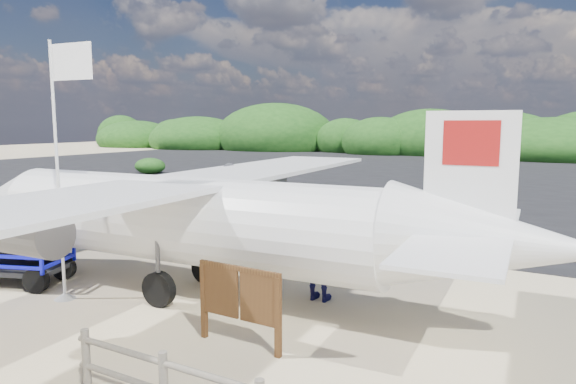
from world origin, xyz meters
name	(u,v)px	position (x,y,z in m)	size (l,w,h in m)	color
ground	(168,277)	(0.00, 0.00, 0.00)	(160.00, 160.00, 0.00)	beige
asphalt_apron	(438,175)	(0.00, 30.00, 0.00)	(90.00, 50.00, 0.04)	#B2B2B2
lagoon	(11,231)	(-9.00, 1.50, 0.00)	(9.00, 7.00, 0.40)	#B2B2B2
vegetation_band	(487,156)	(0.00, 55.00, 0.00)	(124.00, 8.00, 4.40)	#B2B2B2
baggage_cart	(16,283)	(-2.93, -2.28, 0.00)	(2.76, 1.58, 1.38)	#0E11D5
flagpole	(65,299)	(-0.87, -2.42, 0.00)	(1.14, 0.48, 5.72)	white
signboard	(240,347)	(4.03, -2.56, 0.00)	(1.84, 0.17, 1.51)	#4C2E15
crew_a	(114,214)	(-4.01, 1.92, 0.99)	(0.72, 0.47, 1.98)	#15144D
crew_b	(154,227)	(-2.00, 1.64, 0.83)	(0.81, 0.63, 1.67)	#15144D
crew_c	(320,258)	(4.24, 0.31, 0.99)	(1.16, 0.48, 1.98)	#15144D
aircraft_small	(374,168)	(-6.27, 33.12, 0.00)	(6.21, 6.21, 2.24)	#B2B2B2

